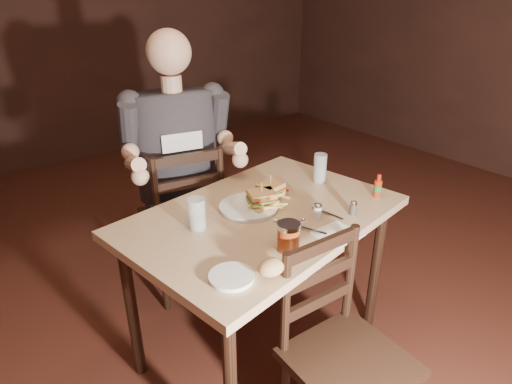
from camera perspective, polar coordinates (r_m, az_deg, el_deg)
room_shell at (r=1.70m, az=11.88°, el=16.55°), size 7.00×7.00×7.00m
main_table at (r=1.90m, az=0.91°, el=-4.98°), size 1.30×0.98×0.77m
chair_far at (r=2.49m, az=-9.82°, el=-3.45°), size 0.51×0.54×0.92m
chair_near at (r=1.69m, az=12.35°, el=-21.29°), size 0.41×0.45×0.86m
diner at (r=2.24m, az=-10.41°, el=7.68°), size 0.66×0.56×1.01m
dinner_plate at (r=1.88m, az=-1.00°, el=-2.12°), size 0.29×0.29×0.01m
sandwich_left at (r=1.88m, az=0.78°, el=-0.24°), size 0.14×0.13×0.10m
sandwich_right at (r=1.96m, az=1.96°, el=0.83°), size 0.12×0.11×0.10m
fries_pile at (r=1.88m, az=1.99°, el=-1.28°), size 0.28×0.22×0.04m
ketchup_dollop at (r=2.02m, az=3.78°, el=0.19°), size 0.05×0.05×0.01m
glass_left at (r=1.72m, az=-7.91°, el=-2.91°), size 0.08×0.08×0.13m
glass_right at (r=2.15m, az=8.53°, el=3.17°), size 0.07×0.07×0.15m
hot_sauce at (r=2.05m, az=15.96°, el=0.81°), size 0.04×0.04×0.11m
salt_shaker at (r=1.81m, az=8.20°, el=-2.59°), size 0.04×0.04×0.07m
pepper_shaker at (r=1.88m, az=12.83°, el=-2.12°), size 0.04×0.04×0.06m
syrup_dispenser at (r=1.58m, az=4.35°, el=-5.97°), size 0.10×0.10×0.11m
napkin at (r=1.73m, az=10.78°, el=-5.53°), size 0.16×0.15×0.00m
knife at (r=1.75m, az=5.84°, el=-4.65°), size 0.10×0.22×0.01m
fork at (r=1.86m, az=9.45°, el=-2.84°), size 0.04×0.16×0.00m
side_plate at (r=1.46m, az=-3.29°, el=-11.33°), size 0.17×0.17×0.01m
bread_roll at (r=1.44m, az=2.02°, el=-9.98°), size 0.11×0.10×0.06m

